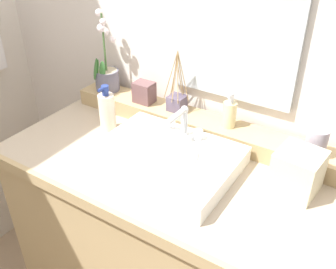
{
  "coord_description": "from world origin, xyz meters",
  "views": [
    {
      "loc": [
        0.56,
        -0.9,
        1.66
      ],
      "look_at": [
        0.0,
        -0.01,
        1.01
      ],
      "focal_mm": 40.51,
      "sensor_mm": 36.0,
      "label": 1
    }
  ],
  "objects_px": {
    "tumbler_cup": "(316,143)",
    "lotion_bottle": "(107,111)",
    "tissue_box": "(298,172)",
    "sink_basin": "(163,162)",
    "soap_dispenser": "(229,113)",
    "trinket_box": "(144,92)",
    "potted_plant": "(106,73)",
    "reed_diffuser": "(177,102)",
    "soap_bar": "(150,125)"
  },
  "relations": [
    {
      "from": "sink_basin",
      "to": "tissue_box",
      "type": "xyz_separation_m",
      "value": [
        0.4,
        0.13,
        0.04
      ]
    },
    {
      "from": "tumbler_cup",
      "to": "potted_plant",
      "type": "bearing_deg",
      "value": 178.21
    },
    {
      "from": "tissue_box",
      "to": "sink_basin",
      "type": "bearing_deg",
      "value": -162.23
    },
    {
      "from": "soap_dispenser",
      "to": "tissue_box",
      "type": "height_order",
      "value": "soap_dispenser"
    },
    {
      "from": "reed_diffuser",
      "to": "sink_basin",
      "type": "bearing_deg",
      "value": -67.33
    },
    {
      "from": "potted_plant",
      "to": "trinket_box",
      "type": "height_order",
      "value": "potted_plant"
    },
    {
      "from": "potted_plant",
      "to": "reed_diffuser",
      "type": "xyz_separation_m",
      "value": [
        0.35,
        0.0,
        -0.04
      ]
    },
    {
      "from": "trinket_box",
      "to": "lotion_bottle",
      "type": "relative_size",
      "value": 0.45
    },
    {
      "from": "soap_bar",
      "to": "tumbler_cup",
      "type": "xyz_separation_m",
      "value": [
        0.54,
        0.14,
        0.04
      ]
    },
    {
      "from": "trinket_box",
      "to": "reed_diffuser",
      "type": "bearing_deg",
      "value": 4.69
    },
    {
      "from": "soap_dispenser",
      "to": "reed_diffuser",
      "type": "height_order",
      "value": "reed_diffuser"
    },
    {
      "from": "potted_plant",
      "to": "lotion_bottle",
      "type": "xyz_separation_m",
      "value": [
        0.14,
        -0.17,
        -0.06
      ]
    },
    {
      "from": "reed_diffuser",
      "to": "tumbler_cup",
      "type": "bearing_deg",
      "value": -3.28
    },
    {
      "from": "potted_plant",
      "to": "trinket_box",
      "type": "xyz_separation_m",
      "value": [
        0.2,
        -0.01,
        -0.04
      ]
    },
    {
      "from": "soap_bar",
      "to": "lotion_bottle",
      "type": "height_order",
      "value": "lotion_bottle"
    },
    {
      "from": "reed_diffuser",
      "to": "tissue_box",
      "type": "distance_m",
      "value": 0.54
    },
    {
      "from": "tumbler_cup",
      "to": "reed_diffuser",
      "type": "relative_size",
      "value": 0.41
    },
    {
      "from": "soap_bar",
      "to": "reed_diffuser",
      "type": "xyz_separation_m",
      "value": [
        0.01,
        0.17,
        0.03
      ]
    },
    {
      "from": "tumbler_cup",
      "to": "reed_diffuser",
      "type": "height_order",
      "value": "reed_diffuser"
    },
    {
      "from": "soap_dispenser",
      "to": "lotion_bottle",
      "type": "height_order",
      "value": "soap_dispenser"
    },
    {
      "from": "potted_plant",
      "to": "tissue_box",
      "type": "xyz_separation_m",
      "value": [
        0.86,
        -0.14,
        -0.07
      ]
    },
    {
      "from": "tumbler_cup",
      "to": "tissue_box",
      "type": "xyz_separation_m",
      "value": [
        -0.02,
        -0.12,
        -0.05
      ]
    },
    {
      "from": "soap_dispenser",
      "to": "reed_diffuser",
      "type": "distance_m",
      "value": 0.22
    },
    {
      "from": "lotion_bottle",
      "to": "potted_plant",
      "type": "bearing_deg",
      "value": 129.62
    },
    {
      "from": "tumbler_cup",
      "to": "soap_dispenser",
      "type": "bearing_deg",
      "value": 175.58
    },
    {
      "from": "tumbler_cup",
      "to": "lotion_bottle",
      "type": "bearing_deg",
      "value": -168.83
    },
    {
      "from": "soap_bar",
      "to": "tissue_box",
      "type": "height_order",
      "value": "tissue_box"
    },
    {
      "from": "tumbler_cup",
      "to": "trinket_box",
      "type": "relative_size",
      "value": 1.17
    },
    {
      "from": "potted_plant",
      "to": "tissue_box",
      "type": "relative_size",
      "value": 2.47
    },
    {
      "from": "soap_bar",
      "to": "reed_diffuser",
      "type": "distance_m",
      "value": 0.17
    },
    {
      "from": "soap_bar",
      "to": "lotion_bottle",
      "type": "distance_m",
      "value": 0.19
    },
    {
      "from": "tissue_box",
      "to": "trinket_box",
      "type": "bearing_deg",
      "value": 168.41
    },
    {
      "from": "reed_diffuser",
      "to": "soap_dispenser",
      "type": "bearing_deg",
      "value": -1.7
    },
    {
      "from": "soap_dispenser",
      "to": "potted_plant",
      "type": "bearing_deg",
      "value": 179.63
    },
    {
      "from": "soap_bar",
      "to": "potted_plant",
      "type": "relative_size",
      "value": 0.21
    },
    {
      "from": "potted_plant",
      "to": "reed_diffuser",
      "type": "distance_m",
      "value": 0.35
    },
    {
      "from": "soap_bar",
      "to": "tissue_box",
      "type": "xyz_separation_m",
      "value": [
        0.53,
        0.02,
        -0.01
      ]
    },
    {
      "from": "trinket_box",
      "to": "soap_dispenser",
      "type": "bearing_deg",
      "value": 0.99
    },
    {
      "from": "sink_basin",
      "to": "potted_plant",
      "type": "distance_m",
      "value": 0.55
    },
    {
      "from": "soap_bar",
      "to": "lotion_bottle",
      "type": "xyz_separation_m",
      "value": [
        -0.19,
        -0.01,
        0.0
      ]
    },
    {
      "from": "potted_plant",
      "to": "soap_dispenser",
      "type": "height_order",
      "value": "potted_plant"
    },
    {
      "from": "lotion_bottle",
      "to": "tissue_box",
      "type": "bearing_deg",
      "value": 2.25
    },
    {
      "from": "trinket_box",
      "to": "potted_plant",
      "type": "bearing_deg",
      "value": 177.79
    },
    {
      "from": "potted_plant",
      "to": "tumbler_cup",
      "type": "xyz_separation_m",
      "value": [
        0.88,
        -0.03,
        -0.03
      ]
    },
    {
      "from": "sink_basin",
      "to": "potted_plant",
      "type": "relative_size",
      "value": 1.36
    },
    {
      "from": "soap_dispenser",
      "to": "tumbler_cup",
      "type": "distance_m",
      "value": 0.31
    },
    {
      "from": "potted_plant",
      "to": "sink_basin",
      "type": "bearing_deg",
      "value": -30.55
    },
    {
      "from": "trinket_box",
      "to": "lotion_bottle",
      "type": "height_order",
      "value": "lotion_bottle"
    },
    {
      "from": "sink_basin",
      "to": "potted_plant",
      "type": "xyz_separation_m",
      "value": [
        -0.46,
        0.27,
        0.11
      ]
    },
    {
      "from": "sink_basin",
      "to": "tumbler_cup",
      "type": "relative_size",
      "value": 4.68
    }
  ]
}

